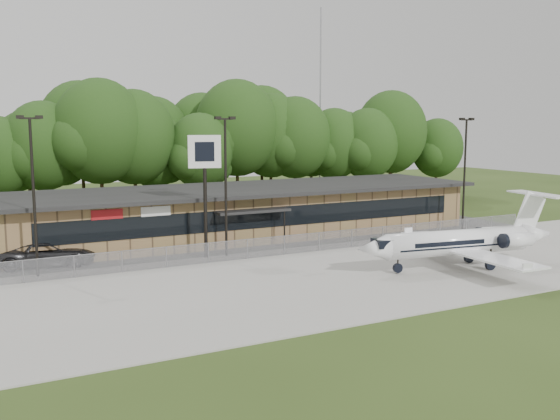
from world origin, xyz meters
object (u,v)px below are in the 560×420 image
terminal (246,211)px  suv (47,253)px  business_jet (463,243)px  pole_sign (205,165)px

terminal → suv: bearing=-165.4°
terminal → business_jet: size_ratio=2.73×
business_jet → pole_sign: pole_sign is taller
terminal → suv: 17.64m
terminal → suv: terminal is taller
terminal → business_jet: business_jet is taller
terminal → pole_sign: size_ratio=4.60×
business_jet → suv: size_ratio=2.35×
terminal → pole_sign: pole_sign is taller
business_jet → pole_sign: size_ratio=1.68×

